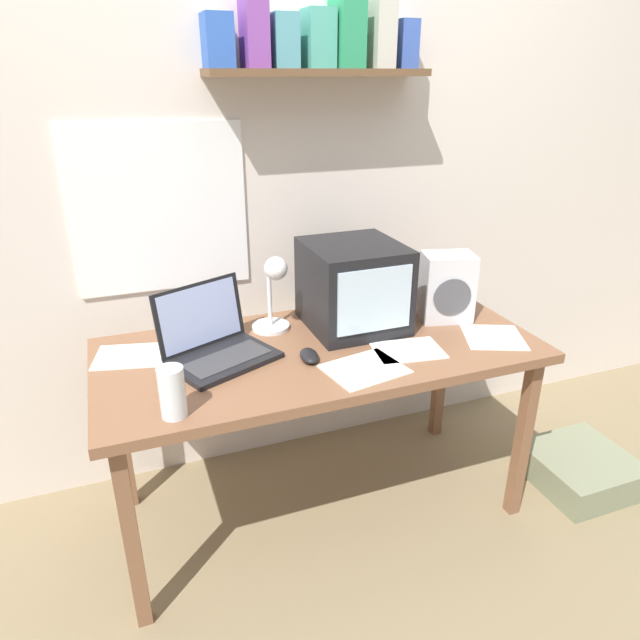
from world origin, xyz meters
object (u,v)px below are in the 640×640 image
at_px(crt_monitor, 353,286).
at_px(juice_glass, 173,395).
at_px(floor_cushion, 580,469).
at_px(desk_lamp, 274,289).
at_px(loose_paper_near_laptop, 134,356).
at_px(laptop, 214,340).
at_px(loose_paper_near_monitor, 365,369).
at_px(corner_desk, 320,362).
at_px(open_notebook, 408,350).
at_px(computer_mouse, 309,356).
at_px(printed_handout, 493,337).
at_px(space_heater, 447,287).

xyz_separation_m(crt_monitor, juice_glass, (-0.71, -0.39, -0.09)).
distance_m(juice_glass, floor_cushion, 1.76).
relative_size(desk_lamp, loose_paper_near_laptop, 1.02).
relative_size(laptop, loose_paper_near_monitor, 1.47).
distance_m(corner_desk, floor_cushion, 1.24).
xyz_separation_m(laptop, desk_lamp, (0.25, 0.12, 0.10)).
height_order(desk_lamp, open_notebook, desk_lamp).
relative_size(crt_monitor, desk_lamp, 1.25).
bearing_deg(loose_paper_near_laptop, computer_mouse, -23.21).
bearing_deg(corner_desk, desk_lamp, 122.01).
bearing_deg(floor_cushion, open_notebook, 172.49).
distance_m(corner_desk, laptop, 0.38).
distance_m(crt_monitor, laptop, 0.55).
xyz_separation_m(desk_lamp, loose_paper_near_laptop, (-0.50, -0.03, -0.16)).
height_order(printed_handout, loose_paper_near_laptop, same).
bearing_deg(laptop, corner_desk, -31.87).
xyz_separation_m(corner_desk, loose_paper_near_laptop, (-0.61, 0.15, 0.07)).
height_order(corner_desk, space_heater, space_heater).
bearing_deg(juice_glass, crt_monitor, 28.84).
distance_m(crt_monitor, loose_paper_near_monitor, 0.38).
xyz_separation_m(space_heater, loose_paper_near_laptop, (-1.15, 0.09, -0.13)).
bearing_deg(loose_paper_near_laptop, floor_cushion, -13.16).
xyz_separation_m(loose_paper_near_laptop, floor_cushion, (1.69, -0.39, -0.65)).
bearing_deg(juice_glass, laptop, 61.34).
distance_m(laptop, computer_mouse, 0.32).
height_order(crt_monitor, desk_lamp, crt_monitor).
distance_m(desk_lamp, floor_cushion, 1.49).
bearing_deg(desk_lamp, corner_desk, -74.04).
xyz_separation_m(desk_lamp, printed_handout, (0.72, -0.33, -0.16)).
relative_size(printed_handout, loose_paper_near_laptop, 0.95).
relative_size(laptop, loose_paper_near_laptop, 1.42).
xyz_separation_m(laptop, printed_handout, (0.97, -0.21, -0.06)).
xyz_separation_m(space_heater, open_notebook, (-0.27, -0.20, -0.13)).
height_order(juice_glass, space_heater, space_heater).
xyz_separation_m(juice_glass, printed_handout, (1.14, 0.11, -0.07)).
distance_m(computer_mouse, loose_paper_near_monitor, 0.19).
relative_size(computer_mouse, loose_paper_near_monitor, 0.41).
height_order(crt_monitor, loose_paper_near_monitor, crt_monitor).
height_order(laptop, open_notebook, laptop).
height_order(desk_lamp, space_heater, desk_lamp).
xyz_separation_m(desk_lamp, loose_paper_near_monitor, (0.19, -0.39, -0.16)).
relative_size(desk_lamp, open_notebook, 1.15).
distance_m(corner_desk, crt_monitor, 0.31).
xyz_separation_m(desk_lamp, open_notebook, (0.38, -0.32, -0.16)).
bearing_deg(crt_monitor, computer_mouse, -140.26).
xyz_separation_m(crt_monitor, desk_lamp, (-0.29, 0.05, 0.01)).
relative_size(juice_glass, space_heater, 0.58).
height_order(space_heater, open_notebook, space_heater).
distance_m(crt_monitor, space_heater, 0.37).
xyz_separation_m(corner_desk, floor_cushion, (1.07, -0.24, -0.58)).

